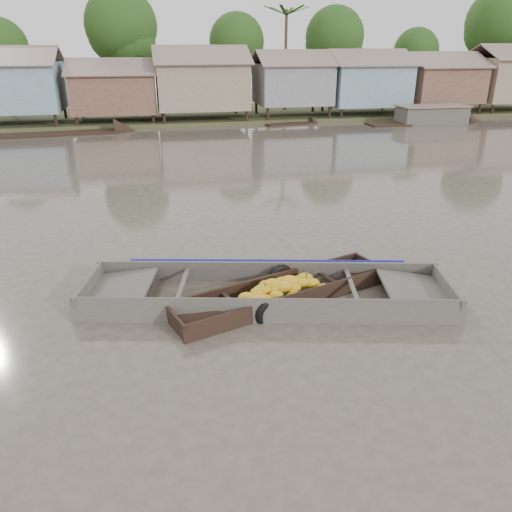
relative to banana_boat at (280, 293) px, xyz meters
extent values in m
plane|color=#443D34|center=(-1.09, -0.47, -0.15)|extent=(120.00, 120.00, 0.00)
cube|color=#384723|center=(-1.09, 32.53, -0.15)|extent=(120.00, 12.00, 0.50)
cube|color=#7492A0|center=(-11.59, 29.03, 2.55)|extent=(6.20, 5.20, 3.20)
cube|color=brown|center=(-11.59, 27.63, 4.60)|extent=(6.60, 3.02, 1.28)
cube|color=brown|center=(-11.59, 30.44, 4.60)|extent=(6.60, 3.02, 1.28)
cube|color=brown|center=(-4.89, 29.03, 2.05)|extent=(5.80, 4.60, 2.70)
cube|color=brown|center=(-4.89, 27.79, 3.85)|extent=(6.20, 2.67, 1.14)
cube|color=brown|center=(-4.89, 30.27, 3.85)|extent=(6.20, 2.67, 1.14)
cube|color=gray|center=(1.41, 29.03, 2.50)|extent=(6.50, 5.30, 3.30)
cube|color=brown|center=(1.41, 27.60, 4.60)|extent=(6.90, 3.08, 1.31)
cube|color=brown|center=(1.41, 30.46, 4.60)|extent=(6.90, 3.08, 1.31)
cube|color=gray|center=(8.41, 29.03, 2.45)|extent=(5.40, 4.70, 2.90)
cube|color=brown|center=(8.41, 27.76, 4.35)|extent=(5.80, 2.73, 1.17)
cube|color=brown|center=(8.41, 30.30, 4.35)|extent=(5.80, 2.73, 1.17)
cube|color=#7492A0|center=(14.41, 29.03, 2.35)|extent=(6.00, 5.00, 3.10)
cube|color=brown|center=(14.41, 27.68, 4.35)|extent=(6.40, 2.90, 1.24)
cube|color=brown|center=(14.41, 30.38, 4.35)|extent=(6.40, 2.90, 1.24)
cube|color=brown|center=(20.91, 29.03, 2.30)|extent=(5.70, 4.90, 2.80)
cube|color=brown|center=(20.91, 27.71, 4.15)|extent=(6.10, 2.85, 1.21)
cube|color=brown|center=(20.91, 30.36, 4.15)|extent=(6.10, 2.85, 1.21)
cube|color=gray|center=(27.41, 29.03, 2.55)|extent=(6.30, 5.10, 3.40)
cube|color=brown|center=(27.41, 30.41, 4.70)|extent=(6.70, 2.96, 1.26)
cylinder|color=#473323|center=(-13.09, 33.53, 2.30)|extent=(0.28, 0.28, 4.90)
sphere|color=#1A3811|center=(-13.09, 33.53, 5.10)|extent=(4.20, 4.20, 4.20)
cylinder|color=#473323|center=(-4.09, 32.53, 3.00)|extent=(0.28, 0.28, 6.30)
sphere|color=#1A3811|center=(-4.09, 32.53, 6.60)|extent=(5.40, 5.40, 5.40)
cylinder|color=#473323|center=(4.91, 33.53, 2.47)|extent=(0.28, 0.28, 5.25)
sphere|color=#1A3811|center=(4.91, 33.53, 5.47)|extent=(4.50, 4.50, 4.50)
cylinder|color=#473323|center=(12.91, 32.53, 2.65)|extent=(0.28, 0.28, 5.60)
sphere|color=#1A3811|center=(12.91, 32.53, 5.85)|extent=(4.80, 4.80, 4.80)
cylinder|color=#473323|center=(20.91, 33.53, 2.12)|extent=(0.28, 0.28, 4.55)
sphere|color=#1A3811|center=(20.91, 33.53, 4.72)|extent=(3.90, 3.90, 3.90)
cylinder|color=#473323|center=(27.91, 32.53, 3.17)|extent=(0.28, 0.28, 6.65)
sphere|color=#1A3811|center=(27.91, 32.53, 6.97)|extent=(5.70, 5.70, 5.70)
cylinder|color=#473323|center=(8.91, 33.03, 3.85)|extent=(0.24, 0.24, 8.00)
cube|color=black|center=(0.07, 0.03, -0.23)|extent=(5.41, 2.71, 0.08)
cube|color=black|center=(-0.12, 0.58, -0.02)|extent=(5.24, 1.92, 0.51)
cube|color=black|center=(0.26, -0.52, -0.02)|extent=(5.24, 1.92, 0.51)
cube|color=black|center=(2.61, 0.90, -0.02)|extent=(0.44, 1.15, 0.48)
cube|color=black|center=(2.17, 0.75, 0.04)|extent=(1.22, 1.27, 0.19)
cube|color=black|center=(-2.47, -0.84, -0.02)|extent=(0.44, 1.15, 0.48)
cube|color=black|center=(-2.03, -0.69, 0.04)|extent=(1.22, 1.27, 0.19)
cube|color=black|center=(-1.14, -0.38, 0.08)|extent=(0.47, 1.11, 0.05)
cube|color=black|center=(1.28, 0.45, 0.08)|extent=(0.47, 1.11, 0.05)
ellipsoid|color=gold|center=(0.57, 0.49, 0.05)|extent=(0.45, 0.37, 0.23)
ellipsoid|color=gold|center=(0.17, -0.04, 0.18)|extent=(0.46, 0.38, 0.24)
ellipsoid|color=gold|center=(0.29, -0.08, 0.14)|extent=(0.45, 0.37, 0.23)
ellipsoid|color=gold|center=(-0.69, -0.27, 0.08)|extent=(0.52, 0.43, 0.27)
ellipsoid|color=gold|center=(-0.18, 0.08, 0.16)|extent=(0.45, 0.38, 0.24)
ellipsoid|color=gold|center=(0.81, 0.14, 0.11)|extent=(0.47, 0.40, 0.25)
ellipsoid|color=gold|center=(0.23, 0.05, 0.27)|extent=(0.52, 0.44, 0.28)
ellipsoid|color=gold|center=(-0.42, -0.08, 0.18)|extent=(0.51, 0.43, 0.27)
ellipsoid|color=gold|center=(1.06, 0.02, 0.02)|extent=(0.43, 0.36, 0.22)
ellipsoid|color=gold|center=(-0.10, -0.11, 0.19)|extent=(0.48, 0.40, 0.25)
ellipsoid|color=gold|center=(-0.63, -0.55, -0.03)|extent=(0.41, 0.34, 0.21)
ellipsoid|color=gold|center=(-0.45, -0.45, 0.02)|extent=(0.50, 0.42, 0.26)
ellipsoid|color=gold|center=(0.54, 0.03, 0.21)|extent=(0.40, 0.34, 0.21)
ellipsoid|color=gold|center=(0.26, -0.24, 0.04)|extent=(0.42, 0.35, 0.22)
ellipsoid|color=gold|center=(0.42, 0.10, 0.19)|extent=(0.47, 0.39, 0.25)
ellipsoid|color=gold|center=(-0.82, -0.14, 0.06)|extent=(0.47, 0.39, 0.25)
ellipsoid|color=gold|center=(0.22, 0.47, 0.07)|extent=(0.43, 0.36, 0.22)
ellipsoid|color=gold|center=(0.03, -0.14, 0.24)|extent=(0.49, 0.41, 0.26)
ellipsoid|color=gold|center=(-0.14, 0.16, 0.15)|extent=(0.46, 0.38, 0.24)
ellipsoid|color=gold|center=(-0.19, 0.00, 0.27)|extent=(0.49, 0.41, 0.26)
ellipsoid|color=gold|center=(0.07, 0.12, 0.25)|extent=(0.39, 0.33, 0.21)
ellipsoid|color=gold|center=(-0.02, 0.13, 0.18)|extent=(0.49, 0.41, 0.26)
ellipsoid|color=gold|center=(-0.76, -0.31, -0.01)|extent=(0.40, 0.33, 0.21)
ellipsoid|color=gold|center=(-0.28, 0.21, 0.15)|extent=(0.41, 0.34, 0.21)
ellipsoid|color=gold|center=(-0.49, -0.46, 0.03)|extent=(0.51, 0.42, 0.27)
ellipsoid|color=gold|center=(-0.46, -0.36, 0.08)|extent=(0.46, 0.38, 0.24)
ellipsoid|color=gold|center=(0.20, 0.43, 0.08)|extent=(0.44, 0.37, 0.23)
ellipsoid|color=gold|center=(-0.55, -0.38, 0.07)|extent=(0.51, 0.43, 0.27)
ellipsoid|color=gold|center=(0.74, 0.48, 0.09)|extent=(0.50, 0.42, 0.26)
ellipsoid|color=gold|center=(-0.15, 0.21, 0.11)|extent=(0.42, 0.35, 0.22)
ellipsoid|color=gold|center=(-0.17, -0.32, 0.14)|extent=(0.40, 0.33, 0.21)
ellipsoid|color=gold|center=(-0.54, -0.11, 0.15)|extent=(0.44, 0.37, 0.23)
cylinder|color=#3F6626|center=(-0.39, -0.13, 0.26)|extent=(0.04, 0.04, 0.18)
cylinder|color=#3F6626|center=(0.25, 0.10, 0.26)|extent=(0.04, 0.04, 0.18)
cylinder|color=#3F6626|center=(0.71, 0.25, 0.26)|extent=(0.04, 0.04, 0.18)
torus|color=black|center=(0.22, 0.78, 0.00)|extent=(0.74, 0.40, 0.72)
torus|color=black|center=(-0.45, -0.85, 0.00)|extent=(0.71, 0.39, 0.70)
cube|color=#403B36|center=(-0.30, 0.03, -0.23)|extent=(8.39, 3.53, 0.08)
cube|color=#403B36|center=(-0.08, 1.01, 0.06)|extent=(8.21, 2.02, 0.67)
cube|color=#403B36|center=(-0.52, -0.95, 0.06)|extent=(8.21, 2.02, 0.67)
cube|color=#403B36|center=(3.70, -0.87, 0.06)|extent=(0.51, 2.01, 0.63)
cube|color=#403B36|center=(3.00, -0.72, 0.14)|extent=(1.78, 2.03, 0.26)
cube|color=#403B36|center=(-4.30, 0.94, 0.06)|extent=(0.51, 2.01, 0.63)
cube|color=#403B36|center=(-3.60, 0.78, 0.14)|extent=(1.78, 2.03, 0.26)
cube|color=#403B36|center=(-2.21, 0.47, 0.20)|extent=(0.53, 1.94, 0.05)
cube|color=#403B36|center=(1.61, -0.40, 0.20)|extent=(0.53, 1.94, 0.05)
cube|color=#665E54|center=(-0.30, 0.03, -0.18)|extent=(6.44, 2.94, 0.02)
cube|color=#0D0D82|center=(-0.06, 1.08, 0.32)|extent=(6.63, 1.59, 0.17)
torus|color=olive|center=(2.64, -0.98, -0.15)|extent=(0.47, 0.47, 0.07)
torus|color=olive|center=(2.64, -0.98, -0.11)|extent=(0.38, 0.38, 0.07)
cube|color=black|center=(16.93, 24.43, -0.20)|extent=(8.01, 1.93, 0.35)
cube|color=black|center=(7.49, 26.05, -0.20)|extent=(3.81, 1.62, 0.35)
cube|color=black|center=(-8.49, 24.99, -0.20)|extent=(7.85, 2.46, 0.35)
cube|color=black|center=(17.91, 24.53, 0.40)|extent=(5.00, 2.00, 1.20)
camera|label=1|loc=(-2.66, -9.94, 5.34)|focal=35.00mm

